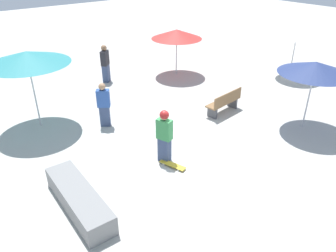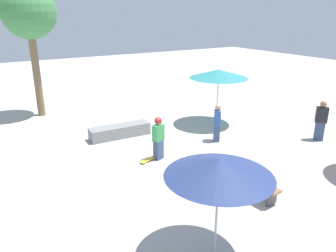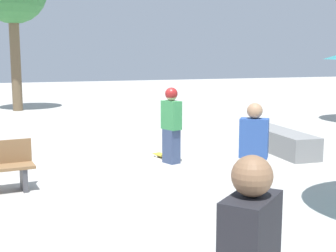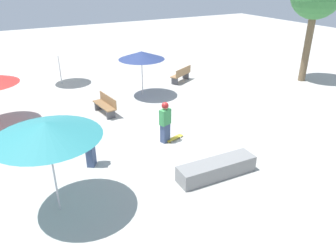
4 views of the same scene
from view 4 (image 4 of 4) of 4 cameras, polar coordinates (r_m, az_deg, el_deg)
The scene contains 10 objects.
ground_plane at distance 13.22m, azimuth -1.68°, elevation -1.05°, with size 60.00×60.00×0.00m, color #B2AFA8.
skater_main at distance 12.11m, azimuth -0.50°, elevation 0.91°, with size 0.48×0.36×1.60m.
skateboard at distance 12.62m, azimuth 1.14°, elevation -2.10°, with size 0.82×0.42×0.07m.
concrete_ledge at distance 10.49m, azimuth 8.45°, elevation -7.36°, with size 2.63×0.79×0.52m.
bench_near at distance 19.27m, azimuth 2.33°, elevation 8.93°, with size 1.62×1.14×0.85m.
bench_far at distance 15.01m, azimuth -10.83°, elevation 3.61°, with size 0.61×1.64×0.85m.
shade_umbrella_white at distance 19.47m, azimuth -18.80°, elevation 12.71°, with size 2.04×2.04×2.21m.
shade_umbrella_navy at distance 16.53m, azimuth -4.64°, elevation 12.17°, with size 2.29×2.29×2.32m.
shade_umbrella_teal at distance 8.43m, azimuth -20.45°, elevation -0.64°, with size 2.69×2.69×2.62m.
bystander_far at distance 10.94m, azimuth -13.48°, elevation -3.19°, with size 0.44×0.48×1.56m.
Camera 4 is at (5.42, 10.52, 5.89)m, focal length 35.00 mm.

